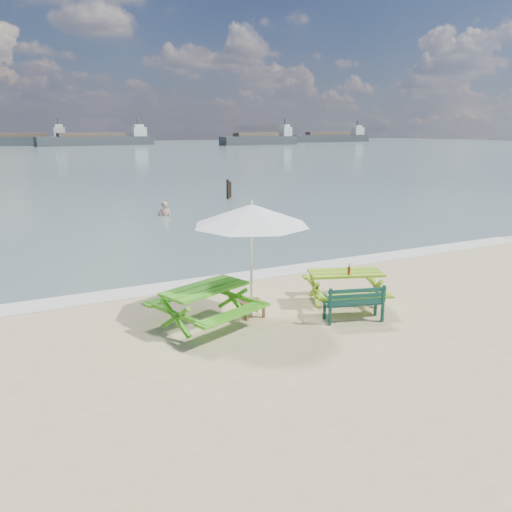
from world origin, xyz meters
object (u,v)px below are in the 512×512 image
beer_bottle (349,271)px  picnic_table_left (206,308)px  picnic_table_right (345,289)px  patio_umbrella (251,215)px  swimmer (165,220)px  side_table (252,308)px  park_bench (353,310)px

beer_bottle → picnic_table_left: bearing=172.7°
picnic_table_right → patio_umbrella: bearing=172.5°
swimmer → patio_umbrella: bearing=-98.4°
picnic_table_right → side_table: size_ratio=4.41×
park_bench → side_table: (-1.81, 1.19, -0.07)m
picnic_table_left → side_table: (1.10, 0.12, -0.24)m
park_bench → patio_umbrella: bearing=146.7°
picnic_table_left → patio_umbrella: size_ratio=0.95×
park_bench → picnic_table_left: bearing=159.8°
picnic_table_right → swimmer: bearing=91.1°
picnic_table_left → side_table: size_ratio=4.77×
side_table → swimmer: swimmer is taller
patio_umbrella → swimmer: (1.99, 13.44, -2.43)m
picnic_table_right → swimmer: picnic_table_right is taller
patio_umbrella → picnic_table_right: bearing=-7.5°
park_bench → beer_bottle: size_ratio=5.01×
picnic_table_right → picnic_table_left: bearing=176.9°
picnic_table_left → swimmer: picnic_table_left is taller
park_bench → patio_umbrella: patio_umbrella is taller
park_bench → patio_umbrella: size_ratio=0.51×
picnic_table_right → park_bench: (-0.43, -0.89, -0.14)m
side_table → beer_bottle: 2.32m
swimmer → picnic_table_left: bearing=-102.8°
park_bench → beer_bottle: 0.97m
park_bench → side_table: 2.16m
picnic_table_left → park_bench: bearing=-20.2°
side_table → swimmer: 13.59m
picnic_table_right → patio_umbrella: patio_umbrella is taller
picnic_table_right → side_table: (-2.24, 0.30, -0.21)m
picnic_table_left → patio_umbrella: patio_umbrella is taller
park_bench → swimmer: (0.18, 14.63, -0.44)m
park_bench → patio_umbrella: (-1.81, 1.19, 1.98)m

